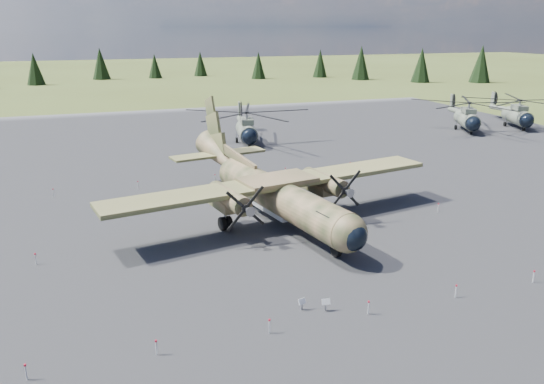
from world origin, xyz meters
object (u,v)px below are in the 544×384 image
object	(u,v)px
helicopter_far	(518,107)
transport_plane	(271,187)
helicopter_near	(246,121)
helicopter_mid	(468,110)

from	to	relation	value
helicopter_far	transport_plane	bearing A→B (deg)	-131.90
transport_plane	helicopter_near	size ratio (longest dim) A/B	1.30
transport_plane	helicopter_near	world-z (taller)	transport_plane
helicopter_near	helicopter_far	world-z (taller)	helicopter_far
helicopter_near	helicopter_mid	size ratio (longest dim) A/B	0.95
transport_plane	helicopter_mid	size ratio (longest dim) A/B	1.23
transport_plane	helicopter_mid	world-z (taller)	transport_plane
helicopter_near	transport_plane	bearing A→B (deg)	-92.23
helicopter_mid	helicopter_far	size ratio (longest dim) A/B	1.02
helicopter_mid	helicopter_far	distance (m)	9.67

